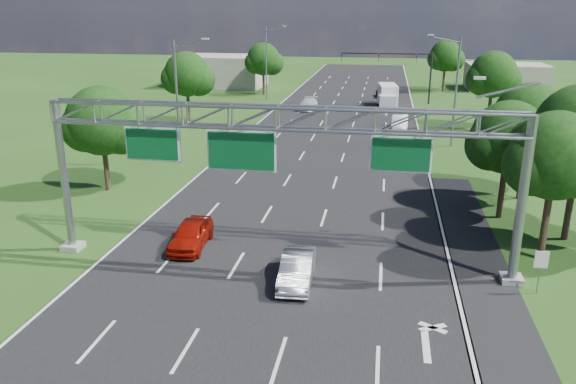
% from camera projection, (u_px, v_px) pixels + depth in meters
% --- Properties ---
extents(ground, '(220.00, 220.00, 0.00)m').
position_uv_depth(ground, '(317.00, 169.00, 45.30)').
color(ground, '#214314').
rests_on(ground, ground).
extents(road, '(18.00, 180.00, 0.02)m').
position_uv_depth(road, '(317.00, 169.00, 45.30)').
color(road, black).
rests_on(road, ground).
extents(road_flare, '(3.00, 30.00, 0.02)m').
position_uv_depth(road_flare, '(476.00, 262.00, 28.66)').
color(road_flare, black).
rests_on(road_flare, ground).
extents(sign_gantry, '(23.50, 1.00, 9.56)m').
position_uv_depth(sign_gantry, '(279.00, 131.00, 26.24)').
color(sign_gantry, gray).
rests_on(sign_gantry, ground).
extents(regulatory_sign, '(0.60, 0.08, 2.10)m').
position_uv_depth(regulatory_sign, '(541.00, 263.00, 25.01)').
color(regulatory_sign, gray).
rests_on(regulatory_sign, ground).
extents(traffic_signal, '(12.21, 0.24, 7.00)m').
position_uv_depth(traffic_signal, '(404.00, 65.00, 75.26)').
color(traffic_signal, black).
rests_on(traffic_signal, ground).
extents(streetlight_l_near, '(2.97, 0.22, 10.16)m').
position_uv_depth(streetlight_l_near, '(179.00, 96.00, 45.39)').
color(streetlight_l_near, gray).
rests_on(streetlight_l_near, ground).
extents(streetlight_l_far, '(2.97, 0.22, 10.16)m').
position_uv_depth(streetlight_l_far, '(268.00, 60.00, 78.17)').
color(streetlight_l_far, gray).
rests_on(streetlight_l_far, ground).
extents(streetlight_r_mid, '(2.97, 0.22, 10.16)m').
position_uv_depth(streetlight_r_mid, '(454.00, 87.00, 51.10)').
color(streetlight_r_mid, gray).
rests_on(streetlight_r_mid, ground).
extents(tree_cluster_right, '(9.91, 14.60, 8.68)m').
position_uv_depth(tree_cluster_right, '(559.00, 141.00, 31.12)').
color(tree_cluster_right, '#2D2116').
rests_on(tree_cluster_right, ground).
extents(tree_verge_la, '(5.76, 4.80, 7.40)m').
position_uv_depth(tree_verge_la, '(103.00, 124.00, 38.62)').
color(tree_verge_la, '#2D2116').
rests_on(tree_verge_la, ground).
extents(tree_verge_lb, '(5.76, 4.80, 8.06)m').
position_uv_depth(tree_verge_lb, '(188.00, 76.00, 60.28)').
color(tree_verge_lb, '#2D2116').
rests_on(tree_verge_lb, ground).
extents(tree_verge_lc, '(5.76, 4.80, 7.62)m').
position_uv_depth(tree_verge_lc, '(264.00, 61.00, 83.34)').
color(tree_verge_lc, '#2D2116').
rests_on(tree_verge_lc, ground).
extents(tree_verge_rd, '(5.76, 4.80, 8.28)m').
position_uv_depth(tree_verge_rd, '(494.00, 77.00, 57.83)').
color(tree_verge_rd, '#2D2116').
rests_on(tree_verge_rd, ground).
extents(tree_verge_re, '(5.76, 4.80, 7.84)m').
position_uv_depth(tree_verge_re, '(446.00, 57.00, 86.39)').
color(tree_verge_re, '#2D2116').
rests_on(tree_verge_re, ground).
extents(building_left, '(14.00, 10.00, 5.00)m').
position_uv_depth(building_left, '(221.00, 71.00, 93.04)').
color(building_left, gray).
rests_on(building_left, ground).
extents(building_right, '(12.00, 9.00, 4.00)m').
position_uv_depth(building_right, '(506.00, 77.00, 89.49)').
color(building_right, gray).
rests_on(building_right, ground).
extents(red_coupe, '(1.97, 4.41, 1.47)m').
position_uv_depth(red_coupe, '(191.00, 234.00, 30.28)').
color(red_coupe, '#9C1207').
rests_on(red_coupe, ground).
extents(silver_sedan, '(1.65, 4.26, 1.38)m').
position_uv_depth(silver_sedan, '(297.00, 269.00, 26.34)').
color(silver_sedan, '#9FA3AA').
rests_on(silver_sedan, ground).
extents(car_queue_a, '(2.15, 4.95, 1.42)m').
position_uv_depth(car_queue_a, '(308.00, 104.00, 71.72)').
color(car_queue_a, silver).
rests_on(car_queue_a, ground).
extents(car_queue_b, '(2.42, 4.34, 1.15)m').
position_uv_depth(car_queue_b, '(384.00, 93.00, 81.79)').
color(car_queue_b, black).
rests_on(car_queue_b, ground).
extents(car_queue_d, '(1.82, 4.79, 1.56)m').
position_uv_depth(car_queue_d, '(400.00, 123.00, 59.64)').
color(car_queue_d, silver).
rests_on(car_queue_d, ground).
extents(box_truck, '(2.75, 7.74, 2.86)m').
position_uv_depth(box_truck, '(388.00, 97.00, 73.33)').
color(box_truck, silver).
rests_on(box_truck, ground).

